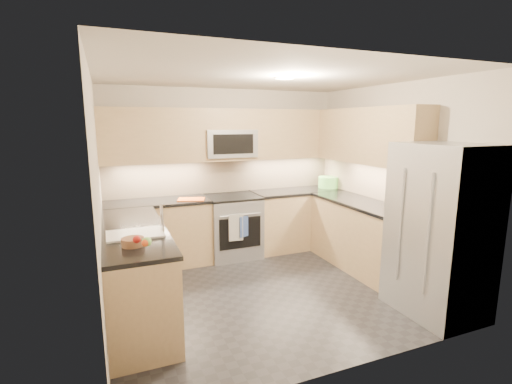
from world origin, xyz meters
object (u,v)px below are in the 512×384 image
(microwave, at_px, (229,143))
(cutting_board, at_px, (191,199))
(refrigerator, at_px, (440,231))
(gas_range, at_px, (233,227))
(fruit_basket, at_px, (133,242))
(utensil_bowl, at_px, (328,182))

(microwave, relative_size, cutting_board, 2.09)
(microwave, distance_m, refrigerator, 3.04)
(gas_range, relative_size, microwave, 1.20)
(gas_range, distance_m, refrigerator, 2.86)
(gas_range, xyz_separation_m, fruit_basket, (-1.54, -1.85, 0.52))
(microwave, distance_m, cutting_board, 1.01)
(refrigerator, bearing_deg, cutting_board, 131.73)
(microwave, relative_size, refrigerator, 0.42)
(microwave, xyz_separation_m, refrigerator, (1.45, -2.55, -0.80))
(microwave, bearing_deg, utensil_bowl, -3.69)
(microwave, bearing_deg, refrigerator, -60.38)
(gas_range, distance_m, cutting_board, 0.81)
(cutting_board, xyz_separation_m, fruit_basket, (-0.90, -1.76, 0.03))
(utensil_bowl, xyz_separation_m, cutting_board, (-2.31, -0.10, -0.09))
(cutting_board, bearing_deg, fruit_basket, -117.13)
(microwave, relative_size, utensil_bowl, 2.38)
(refrigerator, distance_m, fruit_basket, 3.05)
(gas_range, distance_m, microwave, 1.25)
(gas_range, relative_size, utensil_bowl, 2.85)
(refrigerator, bearing_deg, utensil_bowl, 84.80)
(utensil_bowl, bearing_deg, gas_range, -179.41)
(utensil_bowl, height_order, cutting_board, utensil_bowl)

